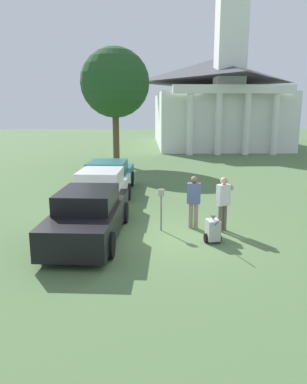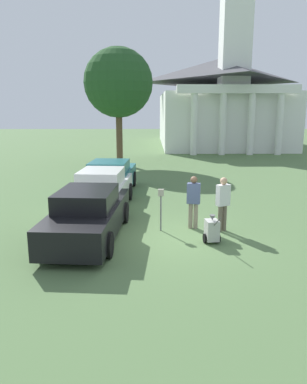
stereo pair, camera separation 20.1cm
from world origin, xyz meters
TOP-DOWN VIEW (x-y plane):
  - ground_plane at (0.00, 0.00)m, footprint 120.00×120.00m
  - parked_car_black at (-2.33, 0.04)m, footprint 2.21×5.16m
  - parked_car_white at (-2.33, 3.36)m, footprint 2.17×4.95m
  - parked_car_teal at (-2.33, 6.22)m, footprint 2.28×5.02m
  - parking_meter at (-0.13, 0.67)m, footprint 0.18×0.09m
  - person_worker at (0.94, 0.91)m, footprint 0.46×0.31m
  - person_supervisor at (1.84, 0.61)m, footprint 0.47×0.38m
  - equipment_cart at (1.34, -0.46)m, footprint 0.50×1.00m
  - church at (6.74, 29.53)m, footprint 12.11×18.71m
  - shade_tree at (-2.61, 15.33)m, footprint 4.66×4.66m

SIDE VIEW (x-z plane):
  - ground_plane at x=0.00m, z-range 0.00..0.00m
  - equipment_cart at x=1.34m, z-range -0.11..0.89m
  - parked_car_black at x=-2.33m, z-range -0.05..1.48m
  - parked_car_teal at x=-2.33m, z-range -0.03..1.47m
  - parked_car_white at x=-2.33m, z-range -0.06..1.52m
  - parking_meter at x=-0.13m, z-range 0.27..1.64m
  - person_worker at x=0.94m, z-range 0.12..1.86m
  - person_supervisor at x=1.84m, z-range 0.13..1.88m
  - church at x=6.74m, z-range -6.46..16.12m
  - shade_tree at x=-2.61m, z-range 1.58..9.44m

